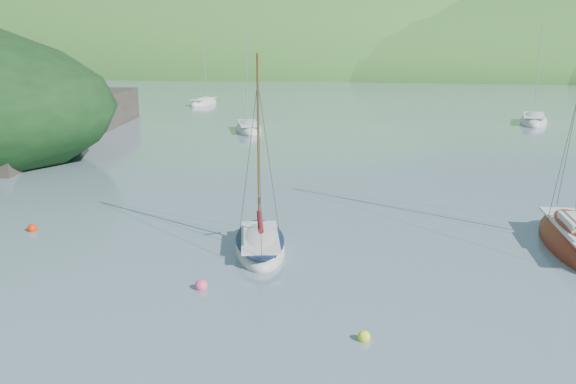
% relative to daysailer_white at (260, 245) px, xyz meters
% --- Properties ---
extents(ground, '(700.00, 700.00, 0.00)m').
position_rel_daysailer_white_xyz_m(ground, '(0.70, -7.68, -0.21)').
color(ground, slate).
rests_on(ground, ground).
extents(shoreline_hills, '(690.00, 135.00, 56.00)m').
position_rel_daysailer_white_xyz_m(shoreline_hills, '(-8.96, 164.74, -0.21)').
color(shoreline_hills, '#2E702A').
rests_on(shoreline_hills, ground).
extents(daysailer_white, '(3.81, 6.47, 9.36)m').
position_rel_daysailer_white_xyz_m(daysailer_white, '(0.00, 0.00, 0.00)').
color(daysailer_white, silver).
rests_on(daysailer_white, ground).
extents(distant_sloop_a, '(4.94, 7.70, 10.37)m').
position_rel_daysailer_white_xyz_m(distant_sloop_a, '(-10.36, 35.58, -0.04)').
color(distant_sloop_a, silver).
rests_on(distant_sloop_a, ground).
extents(distant_sloop_b, '(3.92, 8.41, 11.55)m').
position_rel_daysailer_white_xyz_m(distant_sloop_b, '(18.86, 47.94, -0.02)').
color(distant_sloop_b, silver).
rests_on(distant_sloop_b, ground).
extents(distant_sloop_c, '(3.15, 7.13, 9.86)m').
position_rel_daysailer_white_xyz_m(distant_sloop_c, '(-23.35, 59.08, -0.04)').
color(distant_sloop_c, silver).
rests_on(distant_sloop_c, ground).
extents(mooring_buoys, '(27.30, 11.40, 0.50)m').
position_rel_daysailer_white_xyz_m(mooring_buoys, '(1.41, -2.02, -0.09)').
color(mooring_buoys, '#EBFF26').
rests_on(mooring_buoys, ground).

